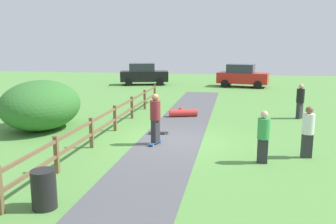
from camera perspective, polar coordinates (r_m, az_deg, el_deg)
name	(u,v)px	position (r m, az deg, el deg)	size (l,w,h in m)	color
ground_plane	(170,142)	(13.64, 0.28, -4.75)	(60.00, 60.00, 0.00)	#568E42
asphalt_path	(170,141)	(13.64, 0.28, -4.71)	(2.40, 28.00, 0.02)	#515156
wooden_fence	(104,122)	(14.16, -10.13, -1.55)	(0.12, 18.12, 1.10)	brown
bush_large	(41,105)	(16.30, -19.60, 1.04)	(3.21, 3.85, 2.13)	#33702D
trash_bin	(44,189)	(8.71, -19.16, -11.56)	(0.56, 0.56, 0.90)	black
skater_riding	(155,116)	(13.02, -2.03, -0.68)	(0.48, 0.82, 1.87)	#265999
skater_fallen	(183,113)	(18.20, 2.40, -0.12)	(1.46, 1.30, 0.36)	red
skateboard_loose	(158,133)	(14.66, -1.53, -3.29)	(0.82, 0.32, 0.08)	black
bystander_white	(308,130)	(12.42, 21.40, -2.65)	(0.43, 0.43, 1.70)	#2D2D33
bystander_green	(263,135)	(11.45, 14.96, -3.49)	(0.43, 0.43, 1.66)	#2D2D33
bystander_black	(300,100)	(18.77, 20.32, 1.87)	(0.53, 0.53, 1.72)	#2D2D33
parked_car_black	(144,74)	(32.13, -3.90, 6.06)	(4.49, 2.78, 1.92)	black
parked_car_red	(242,76)	(31.15, 11.74, 5.70)	(4.43, 2.56, 1.92)	red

